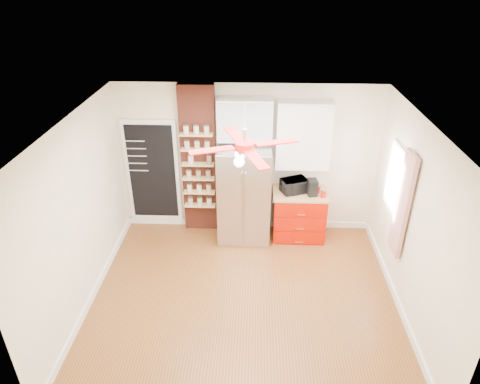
{
  "coord_description": "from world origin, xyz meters",
  "views": [
    {
      "loc": [
        0.14,
        -4.84,
        4.42
      ],
      "look_at": [
        -0.09,
        0.9,
        1.31
      ],
      "focal_mm": 32.0,
      "sensor_mm": 36.0,
      "label": 1
    }
  ],
  "objects_px": {
    "red_cabinet": "(299,214)",
    "ceiling_fan": "(245,147)",
    "toaster_oven": "(294,186)",
    "pantry_jar_oats": "(191,159)",
    "fridge": "(244,194)",
    "canister_left": "(323,194)",
    "coffee_maker": "(312,187)"
  },
  "relations": [
    {
      "from": "canister_left",
      "to": "pantry_jar_oats",
      "type": "xyz_separation_m",
      "value": [
        -2.26,
        0.27,
        0.47
      ]
    },
    {
      "from": "toaster_oven",
      "to": "pantry_jar_oats",
      "type": "height_order",
      "value": "pantry_jar_oats"
    },
    {
      "from": "red_cabinet",
      "to": "toaster_oven",
      "type": "xyz_separation_m",
      "value": [
        -0.12,
        0.01,
        0.57
      ]
    },
    {
      "from": "pantry_jar_oats",
      "to": "red_cabinet",
      "type": "bearing_deg",
      "value": -3.33
    },
    {
      "from": "canister_left",
      "to": "pantry_jar_oats",
      "type": "distance_m",
      "value": 2.33
    },
    {
      "from": "red_cabinet",
      "to": "canister_left",
      "type": "distance_m",
      "value": 0.65
    },
    {
      "from": "fridge",
      "to": "pantry_jar_oats",
      "type": "distance_m",
      "value": 1.09
    },
    {
      "from": "ceiling_fan",
      "to": "pantry_jar_oats",
      "type": "height_order",
      "value": "ceiling_fan"
    },
    {
      "from": "toaster_oven",
      "to": "pantry_jar_oats",
      "type": "distance_m",
      "value": 1.83
    },
    {
      "from": "coffee_maker",
      "to": "canister_left",
      "type": "distance_m",
      "value": 0.21
    },
    {
      "from": "fridge",
      "to": "ceiling_fan",
      "type": "distance_m",
      "value": 2.25
    },
    {
      "from": "ceiling_fan",
      "to": "coffee_maker",
      "type": "height_order",
      "value": "ceiling_fan"
    },
    {
      "from": "red_cabinet",
      "to": "pantry_jar_oats",
      "type": "xyz_separation_m",
      "value": [
        -1.89,
        0.11,
        0.99
      ]
    },
    {
      "from": "fridge",
      "to": "pantry_jar_oats",
      "type": "height_order",
      "value": "fridge"
    },
    {
      "from": "fridge",
      "to": "red_cabinet",
      "type": "bearing_deg",
      "value": 2.95
    },
    {
      "from": "toaster_oven",
      "to": "canister_left",
      "type": "bearing_deg",
      "value": -43.01
    },
    {
      "from": "red_cabinet",
      "to": "coffee_maker",
      "type": "height_order",
      "value": "coffee_maker"
    },
    {
      "from": "fridge",
      "to": "toaster_oven",
      "type": "xyz_separation_m",
      "value": [
        0.85,
        0.06,
        0.15
      ]
    },
    {
      "from": "toaster_oven",
      "to": "canister_left",
      "type": "relative_size",
      "value": 3.2
    },
    {
      "from": "ceiling_fan",
      "to": "toaster_oven",
      "type": "xyz_separation_m",
      "value": [
        0.8,
        1.69,
        -1.4
      ]
    },
    {
      "from": "canister_left",
      "to": "toaster_oven",
      "type": "bearing_deg",
      "value": 160.66
    },
    {
      "from": "fridge",
      "to": "coffee_maker",
      "type": "xyz_separation_m",
      "value": [
        1.16,
        -0.03,
        0.17
      ]
    },
    {
      "from": "ceiling_fan",
      "to": "pantry_jar_oats",
      "type": "bearing_deg",
      "value": 118.49
    },
    {
      "from": "canister_left",
      "to": "coffee_maker",
      "type": "bearing_deg",
      "value": 157.66
    },
    {
      "from": "coffee_maker",
      "to": "pantry_jar_oats",
      "type": "distance_m",
      "value": 2.12
    },
    {
      "from": "fridge",
      "to": "canister_left",
      "type": "relative_size",
      "value": 12.86
    },
    {
      "from": "ceiling_fan",
      "to": "coffee_maker",
      "type": "distance_m",
      "value": 2.39
    },
    {
      "from": "toaster_oven",
      "to": "canister_left",
      "type": "height_order",
      "value": "toaster_oven"
    },
    {
      "from": "toaster_oven",
      "to": "ceiling_fan",
      "type": "bearing_deg",
      "value": -139.09
    },
    {
      "from": "toaster_oven",
      "to": "canister_left",
      "type": "distance_m",
      "value": 0.52
    },
    {
      "from": "pantry_jar_oats",
      "to": "toaster_oven",
      "type": "bearing_deg",
      "value": -3.14
    },
    {
      "from": "red_cabinet",
      "to": "ceiling_fan",
      "type": "height_order",
      "value": "ceiling_fan"
    }
  ]
}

